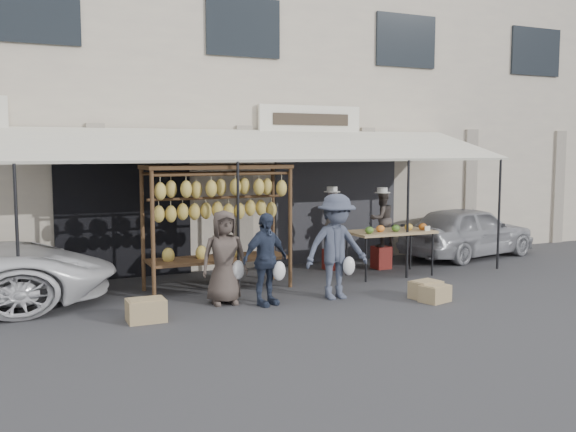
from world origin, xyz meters
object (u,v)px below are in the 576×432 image
customer_mid (265,259)px  crate_near_b (435,294)px  produce_table (391,232)px  customer_left (224,257)px  banana_rack (218,202)px  crate_far (146,310)px  vendor_right (382,219)px  vendor_left (332,220)px  customer_right (336,247)px  crate_near_a (426,290)px  sedan (468,231)px

customer_mid → crate_near_b: (2.63, -0.96, -0.61)m
produce_table → customer_left: (-3.77, -0.85, -0.10)m
banana_rack → customer_mid: size_ratio=1.74×
customer_mid → crate_near_b: 2.87m
customer_left → crate_far: customer_left is taller
customer_mid → vendor_right: bearing=11.6°
vendor_left → customer_right: customer_right is taller
customer_left → crate_far: bearing=-152.9°
vendor_left → customer_right: 2.64m
customer_right → crate_far: (-3.22, -0.11, -0.72)m
customer_right → banana_rack: bearing=136.7°
customer_left → customer_mid: 0.67m
vendor_right → customer_left: size_ratio=0.76×
crate_near_b → crate_far: crate_far is taller
crate_near_b → customer_mid: bearing=159.9°
customer_left → crate_far: 1.62m
banana_rack → customer_right: 2.27m
vendor_right → customer_right: customer_right is taller
vendor_left → customer_left: (-3.02, -1.91, -0.28)m
produce_table → vendor_right: size_ratio=1.46×
customer_mid → banana_rack: bearing=84.7°
crate_far → customer_left: bearing=21.4°
banana_rack → crate_far: banana_rack is taller
crate_near_a → sedan: 4.60m
banana_rack → crate_near_b: banana_rack is taller
produce_table → crate_far: (-5.17, -1.40, -0.70)m
vendor_left → crate_far: 5.13m
banana_rack → customer_right: (1.57, -1.49, -0.69)m
vendor_left → customer_left: vendor_left is taller
vendor_left → produce_table: bearing=119.8°
customer_mid → produce_table: bearing=3.0°
customer_right → produce_table: bearing=33.8°
customer_mid → sedan: (6.08, 2.32, -0.14)m
banana_rack → sedan: banana_rack is taller
crate_near_a → crate_far: (-4.61, 0.52, 0.02)m
vendor_left → customer_mid: (-2.45, -2.28, -0.30)m
produce_table → customer_right: 2.33m
sedan → crate_near_b: bearing=122.4°
banana_rack → customer_left: bearing=-103.8°
crate_near_b → banana_rack: bearing=141.1°
crate_far → banana_rack: bearing=44.0°
vendor_left → crate_near_b: 3.37m
banana_rack → vendor_right: size_ratio=2.23×
vendor_right → crate_near_a: bearing=70.0°
banana_rack → produce_table: 3.59m
banana_rack → crate_near_b: 4.04m
sedan → crate_far: bearing=96.1°
customer_mid → customer_left: bearing=129.7°
vendor_left → crate_near_b: (0.18, -3.24, -0.91)m
vendor_right → crate_near_b: size_ratio=2.53×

